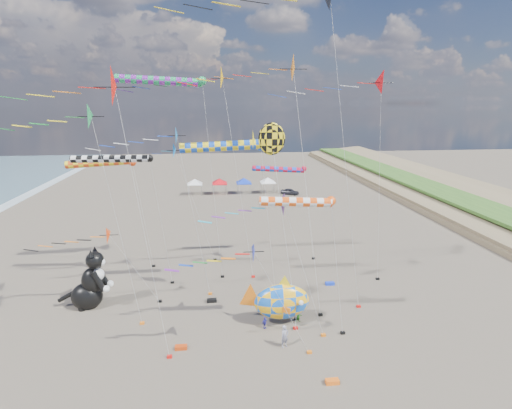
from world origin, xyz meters
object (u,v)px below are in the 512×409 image
object	(u,v)px
fish_inflatable	(281,301)
child_blue	(265,323)
cat_inflatable	(89,278)
child_green	(299,316)
parked_car	(290,192)
person_adult	(285,336)

from	to	relation	value
fish_inflatable	child_blue	world-z (taller)	fish_inflatable
cat_inflatable	child_blue	bearing A→B (deg)	-14.81
child_green	parked_car	bearing A→B (deg)	66.10
person_adult	child_blue	xyz separation A→B (m)	(-1.16, 2.76, -0.40)
fish_inflatable	child_blue	distance (m)	2.21
cat_inflatable	person_adult	xyz separation A→B (m)	(16.50, -8.23, -1.96)
parked_car	person_adult	bearing A→B (deg)	-163.23
child_green	child_blue	distance (m)	3.11
cat_inflatable	fish_inflatable	bearing A→B (deg)	-11.49
fish_inflatable	child_green	xyz separation A→B (m)	(1.59, 0.07, -1.53)
fish_inflatable	person_adult	distance (m)	3.53
parked_car	fish_inflatable	bearing A→B (deg)	-163.68
person_adult	cat_inflatable	bearing A→B (deg)	124.89
child_green	fish_inflatable	bearing A→B (deg)	169.24
child_green	parked_car	xyz separation A→B (m)	(8.93, 48.48, 0.09)
child_green	child_blue	world-z (taller)	child_green
fish_inflatable	child_green	distance (m)	2.21
fish_inflatable	person_adult	size ratio (longest dim) A/B	3.49
cat_inflatable	person_adult	distance (m)	18.54
fish_inflatable	person_adult	xyz separation A→B (m)	(-0.30, -3.32, -1.16)
cat_inflatable	child_green	xyz separation A→B (m)	(18.39, -4.84, -2.32)
cat_inflatable	fish_inflatable	world-z (taller)	cat_inflatable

